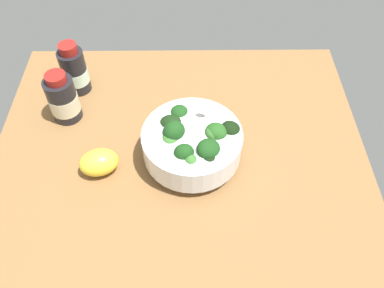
% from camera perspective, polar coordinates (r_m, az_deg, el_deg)
% --- Properties ---
extents(ground_plane, '(0.69, 0.69, 0.03)m').
position_cam_1_polar(ground_plane, '(0.72, -1.76, -4.97)').
color(ground_plane, brown).
extents(bowl_of_broccoli, '(0.17, 0.18, 0.10)m').
position_cam_1_polar(bowl_of_broccoli, '(0.69, 0.06, 0.26)').
color(bowl_of_broccoli, white).
rests_on(bowl_of_broccoli, ground_plane).
extents(lemon_wedge, '(0.07, 0.08, 0.05)m').
position_cam_1_polar(lemon_wedge, '(0.71, -13.24, -2.59)').
color(lemon_wedge, yellow).
rests_on(lemon_wedge, ground_plane).
extents(bottle_tall, '(0.06, 0.06, 0.11)m').
position_cam_1_polar(bottle_tall, '(0.80, -18.07, 6.16)').
color(bottle_tall, black).
rests_on(bottle_tall, ground_plane).
extents(bottle_short, '(0.05, 0.05, 0.11)m').
position_cam_1_polar(bottle_short, '(0.85, -16.56, 10.07)').
color(bottle_short, black).
rests_on(bottle_short, ground_plane).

